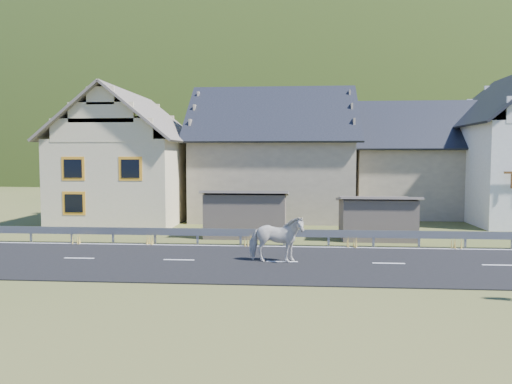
{
  "coord_description": "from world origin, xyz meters",
  "views": [
    {
      "loc": [
        0.49,
        -18.8,
        4.02
      ],
      "look_at": [
        -1.13,
        1.71,
        2.58
      ],
      "focal_mm": 35.0,
      "sensor_mm": 36.0,
      "label": 1
    }
  ],
  "objects": [
    {
      "name": "house_stone_a",
      "position": [
        -1.0,
        15.0,
        4.63
      ],
      "size": [
        10.8,
        9.8,
        8.9
      ],
      "color": "gray",
      "rests_on": "ground"
    },
    {
      "name": "shed_right",
      "position": [
        4.5,
        6.0,
        1.0
      ],
      "size": [
        3.8,
        2.9,
        2.2
      ],
      "primitive_type": "cube",
      "color": "brown",
      "rests_on": "ground"
    },
    {
      "name": "road",
      "position": [
        0.0,
        0.0,
        0.02
      ],
      "size": [
        60.0,
        7.0,
        0.04
      ],
      "primitive_type": "cube",
      "color": "black",
      "rests_on": "ground"
    },
    {
      "name": "guardrail",
      "position": [
        -0.0,
        3.68,
        0.56
      ],
      "size": [
        28.1,
        0.09,
        0.75
      ],
      "color": "#93969B",
      "rests_on": "ground"
    },
    {
      "name": "shed_left",
      "position": [
        -2.0,
        6.5,
        1.1
      ],
      "size": [
        4.3,
        3.3,
        2.4
      ],
      "primitive_type": "cube",
      "color": "brown",
      "rests_on": "ground"
    },
    {
      "name": "house_cream",
      "position": [
        -10.0,
        12.0,
        4.36
      ],
      "size": [
        7.8,
        9.8,
        8.3
      ],
      "color": "beige",
      "rests_on": "ground"
    },
    {
      "name": "lane_markings",
      "position": [
        0.0,
        0.0,
        0.04
      ],
      "size": [
        60.0,
        6.6,
        0.01
      ],
      "primitive_type": "cube",
      "color": "silver",
      "rests_on": "road"
    },
    {
      "name": "ground",
      "position": [
        0.0,
        0.0,
        0.0
      ],
      "size": [
        160.0,
        160.0,
        0.0
      ],
      "primitive_type": "plane",
      "color": "#34441A",
      "rests_on": "ground"
    },
    {
      "name": "house_stone_b",
      "position": [
        9.0,
        17.0,
        4.24
      ],
      "size": [
        9.8,
        8.8,
        8.1
      ],
      "color": "gray",
      "rests_on": "ground"
    },
    {
      "name": "horse",
      "position": [
        -0.23,
        -0.1,
        0.93
      ],
      "size": [
        0.99,
        2.12,
        1.77
      ],
      "primitive_type": "imported",
      "rotation": [
        0.0,
        0.0,
        1.56
      ],
      "color": "beige",
      "rests_on": "road"
    },
    {
      "name": "mountain",
      "position": [
        5.0,
        180.0,
        -20.0
      ],
      "size": [
        440.0,
        280.0,
        260.0
      ],
      "primitive_type": "ellipsoid",
      "color": "#203613",
      "rests_on": "ground"
    },
    {
      "name": "conifer_patch",
      "position": [
        -55.0,
        110.0,
        6.0
      ],
      "size": [
        76.0,
        50.0,
        28.0
      ],
      "primitive_type": "ellipsoid",
      "color": "black",
      "rests_on": "ground"
    }
  ]
}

